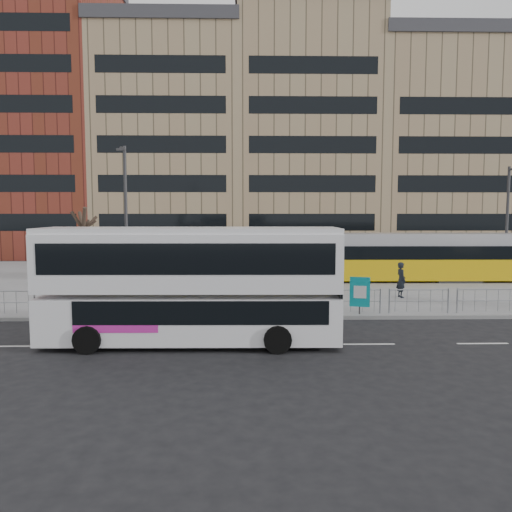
{
  "coord_description": "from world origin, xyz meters",
  "views": [
    {
      "loc": [
        -2.31,
        -20.92,
        4.61
      ],
      "look_at": [
        -1.72,
        6.0,
        2.2
      ],
      "focal_mm": 35.0,
      "sensor_mm": 36.0,
      "label": 1
    }
  ],
  "objects_px": {
    "tram": "(325,257)",
    "lamp_post_east": "(508,218)",
    "traffic_light_west": "(252,265)",
    "lamp_post_west": "(126,212)",
    "ad_panel": "(360,292)",
    "double_decker_bus": "(191,282)",
    "bare_tree": "(83,205)",
    "pedestrian": "(401,280)"
  },
  "relations": [
    {
      "from": "tram",
      "to": "lamp_post_east",
      "type": "relative_size",
      "value": 3.54
    },
    {
      "from": "traffic_light_west",
      "to": "lamp_post_west",
      "type": "distance_m",
      "value": 9.09
    },
    {
      "from": "traffic_light_west",
      "to": "lamp_post_west",
      "type": "bearing_deg",
      "value": 122.41
    },
    {
      "from": "ad_panel",
      "to": "double_decker_bus",
      "type": "bearing_deg",
      "value": -133.38
    },
    {
      "from": "double_decker_bus",
      "to": "traffic_light_west",
      "type": "height_order",
      "value": "double_decker_bus"
    },
    {
      "from": "double_decker_bus",
      "to": "ad_panel",
      "type": "height_order",
      "value": "double_decker_bus"
    },
    {
      "from": "double_decker_bus",
      "to": "lamp_post_east",
      "type": "xyz_separation_m",
      "value": [
        18.97,
        15.03,
        2.0
      ]
    },
    {
      "from": "lamp_post_west",
      "to": "bare_tree",
      "type": "height_order",
      "value": "lamp_post_west"
    },
    {
      "from": "double_decker_bus",
      "to": "lamp_post_west",
      "type": "bearing_deg",
      "value": 114.24
    },
    {
      "from": "traffic_light_west",
      "to": "pedestrian",
      "type": "bearing_deg",
      "value": -3.89
    },
    {
      "from": "lamp_post_west",
      "to": "lamp_post_east",
      "type": "height_order",
      "value": "lamp_post_west"
    },
    {
      "from": "ad_panel",
      "to": "bare_tree",
      "type": "xyz_separation_m",
      "value": [
        -13.57,
        5.33,
        3.83
      ]
    },
    {
      "from": "double_decker_bus",
      "to": "tram",
      "type": "bearing_deg",
      "value": 65.4
    },
    {
      "from": "traffic_light_west",
      "to": "lamp_post_east",
      "type": "bearing_deg",
      "value": 7.25
    },
    {
      "from": "double_decker_bus",
      "to": "traffic_light_west",
      "type": "relative_size",
      "value": 3.29
    },
    {
      "from": "ad_panel",
      "to": "lamp_post_east",
      "type": "height_order",
      "value": "lamp_post_east"
    },
    {
      "from": "pedestrian",
      "to": "bare_tree",
      "type": "xyz_separation_m",
      "value": [
        -16.69,
        1.16,
        3.87
      ]
    },
    {
      "from": "double_decker_bus",
      "to": "pedestrian",
      "type": "distance_m",
      "value": 13.09
    },
    {
      "from": "bare_tree",
      "to": "lamp_post_east",
      "type": "bearing_deg",
      "value": 12.03
    },
    {
      "from": "double_decker_bus",
      "to": "ad_panel",
      "type": "bearing_deg",
      "value": 32.54
    },
    {
      "from": "ad_panel",
      "to": "bare_tree",
      "type": "height_order",
      "value": "bare_tree"
    },
    {
      "from": "double_decker_bus",
      "to": "lamp_post_east",
      "type": "bearing_deg",
      "value": 39.3
    },
    {
      "from": "tram",
      "to": "double_decker_bus",
      "type": "bearing_deg",
      "value": -114.77
    },
    {
      "from": "lamp_post_west",
      "to": "bare_tree",
      "type": "distance_m",
      "value": 2.52
    },
    {
      "from": "pedestrian",
      "to": "bare_tree",
      "type": "bearing_deg",
      "value": 77.58
    },
    {
      "from": "ad_panel",
      "to": "traffic_light_west",
      "type": "relative_size",
      "value": 0.52
    },
    {
      "from": "double_decker_bus",
      "to": "lamp_post_east",
      "type": "height_order",
      "value": "lamp_post_east"
    },
    {
      "from": "tram",
      "to": "ad_panel",
      "type": "distance_m",
      "value": 10.45
    },
    {
      "from": "tram",
      "to": "pedestrian",
      "type": "height_order",
      "value": "tram"
    },
    {
      "from": "pedestrian",
      "to": "lamp_post_east",
      "type": "distance_m",
      "value": 11.59
    },
    {
      "from": "double_decker_bus",
      "to": "bare_tree",
      "type": "height_order",
      "value": "bare_tree"
    },
    {
      "from": "pedestrian",
      "to": "lamp_post_east",
      "type": "relative_size",
      "value": 0.25
    },
    {
      "from": "double_decker_bus",
      "to": "tram",
      "type": "distance_m",
      "value": 16.25
    },
    {
      "from": "lamp_post_west",
      "to": "double_decker_bus",
      "type": "bearing_deg",
      "value": -66.65
    },
    {
      "from": "double_decker_bus",
      "to": "traffic_light_west",
      "type": "bearing_deg",
      "value": 70.73
    },
    {
      "from": "traffic_light_west",
      "to": "lamp_post_east",
      "type": "height_order",
      "value": "lamp_post_east"
    },
    {
      "from": "traffic_light_west",
      "to": "bare_tree",
      "type": "distance_m",
      "value": 10.0
    },
    {
      "from": "ad_panel",
      "to": "lamp_post_west",
      "type": "relative_size",
      "value": 0.2
    },
    {
      "from": "bare_tree",
      "to": "tram",
      "type": "bearing_deg",
      "value": 20.43
    },
    {
      "from": "tram",
      "to": "pedestrian",
      "type": "distance_m",
      "value": 6.97
    },
    {
      "from": "double_decker_bus",
      "to": "lamp_post_east",
      "type": "relative_size",
      "value": 1.38
    },
    {
      "from": "ad_panel",
      "to": "lamp_post_west",
      "type": "distance_m",
      "value": 14.05
    }
  ]
}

